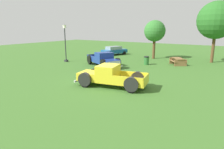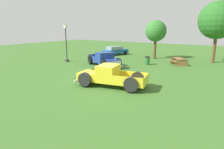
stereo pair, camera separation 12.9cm
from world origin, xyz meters
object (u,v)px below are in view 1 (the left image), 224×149
Objects in this scene: sedan_distant_a at (114,50)px; lamp_post_near at (65,43)px; pickup_truck_behind_left at (104,60)px; oak_tree_center at (155,31)px; pickup_truck_foreground at (107,76)px; oak_tree_west at (216,20)px; picnic_table at (178,61)px; trash_can at (146,60)px.

lamp_post_near reaches higher than sedan_distant_a.
oak_tree_center is (2.39, 8.34, 2.93)m from pickup_truck_behind_left.
pickup_truck_foreground is at bearing -53.40° from pickup_truck_behind_left.
oak_tree_west is at bearing 31.29° from lamp_post_near.
picnic_table is 2.45× the size of trash_can.
trash_can is at bearing -78.23° from oak_tree_center.
pickup_truck_foreground is at bearing -82.07° from oak_tree_center.
pickup_truck_behind_left is 6.04m from lamp_post_near.
sedan_distant_a is 8.96m from trash_can.
lamp_post_near is at bearing -148.71° from oak_tree_west.
sedan_distant_a is 8.83m from lamp_post_near.
picnic_table is at bearing -16.42° from sedan_distant_a.
oak_tree_west is (5.12, 15.18, 4.23)m from pickup_truck_foreground.
pickup_truck_behind_left is at bearing -105.99° from oak_tree_center.
oak_tree_west is 1.40× the size of oak_tree_center.
trash_can is 0.19× the size of oak_tree_center.
sedan_distant_a is at bearing 115.74° from pickup_truck_behind_left.
oak_tree_west is (15.31, 9.30, 2.61)m from lamp_post_near.
picnic_table is (12.27, 5.39, -1.87)m from lamp_post_near.
pickup_truck_behind_left is 0.74× the size of oak_tree_west.
picnic_table is 0.45× the size of oak_tree_center.
lamp_post_near is (-1.72, -8.50, 1.67)m from sedan_distant_a.
pickup_truck_foreground is 16.57m from oak_tree_west.
oak_tree_center is (-4.07, 2.95, 3.18)m from picnic_table.
sedan_distant_a is 0.60× the size of oak_tree_west.
pickup_truck_foreground is 11.46m from picnic_table.
oak_tree_center reaches higher than pickup_truck_foreground.
oak_tree_west reaches higher than pickup_truck_behind_left.
pickup_truck_foreground is 2.30× the size of picnic_table.
pickup_truck_foreground is at bearing -29.99° from lamp_post_near.
trash_can is 5.83m from oak_tree_center.
lamp_post_near is 4.76× the size of trash_can.
trash_can is at bearing 21.21° from lamp_post_near.
lamp_post_near is (-10.18, 5.88, 1.62)m from pickup_truck_foreground.
pickup_truck_behind_left is at bearing -135.59° from oak_tree_west.
pickup_truck_foreground reaches higher than trash_can.
picnic_table is at bearing 79.49° from pickup_truck_foreground.
sedan_distant_a is at bearing 78.55° from lamp_post_near.
sedan_distant_a is at bearing 120.49° from pickup_truck_foreground.
trash_can is (-0.99, 9.45, -0.26)m from pickup_truck_foreground.
sedan_distant_a is 7.14m from oak_tree_center.
oak_tree_center is (8.20, 8.34, 1.31)m from lamp_post_near.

